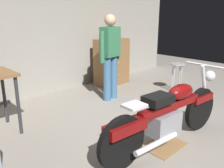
{
  "coord_description": "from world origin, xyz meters",
  "views": [
    {
      "loc": [
        -2.43,
        -1.84,
        1.7
      ],
      "look_at": [
        0.02,
        0.7,
        0.65
      ],
      "focal_mm": 38.73,
      "sensor_mm": 36.0,
      "label": 1
    }
  ],
  "objects": [
    {
      "name": "back_wall",
      "position": [
        0.0,
        2.8,
        1.55
      ],
      "size": [
        8.0,
        0.12,
        3.1
      ],
      "primitive_type": "cube",
      "color": "gray",
      "rests_on": "ground_plane"
    },
    {
      "name": "wooden_dresser",
      "position": [
        1.54,
        2.3,
        0.55
      ],
      "size": [
        0.8,
        0.47,
        1.1
      ],
      "color": "brown",
      "rests_on": "ground_plane"
    },
    {
      "name": "person_standing",
      "position": [
        0.77,
        1.53,
        0.93
      ],
      "size": [
        0.57,
        0.27,
        1.67
      ],
      "rotation": [
        0.0,
        0.0,
        3.28
      ],
      "color": "#3F6990",
      "rests_on": "ground_plane"
    },
    {
      "name": "shop_stool",
      "position": [
        2.14,
        0.86,
        0.5
      ],
      "size": [
        0.32,
        0.32,
        0.64
      ],
      "color": "#B2B2B7",
      "rests_on": "ground_plane"
    },
    {
      "name": "drip_tray",
      "position": [
        0.03,
        -0.28,
        0.01
      ],
      "size": [
        0.56,
        0.4,
        0.01
      ],
      "primitive_type": "cube",
      "color": "olive",
      "rests_on": "ground_plane"
    },
    {
      "name": "motorcycle",
      "position": [
        0.07,
        -0.28,
        0.45
      ],
      "size": [
        2.19,
        0.6,
        1.0
      ],
      "rotation": [
        0.0,
        0.0,
        -0.08
      ],
      "color": "black",
      "rests_on": "ground_plane"
    },
    {
      "name": "ground_plane",
      "position": [
        0.0,
        0.0,
        0.0
      ],
      "size": [
        12.0,
        12.0,
        0.0
      ],
      "primitive_type": "plane",
      "color": "gray"
    }
  ]
}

